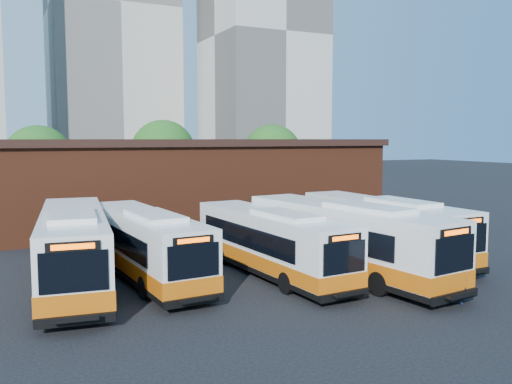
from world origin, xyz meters
name	(u,v)px	position (x,y,z in m)	size (l,w,h in m)	color
ground	(331,282)	(0.00, 0.00, 0.00)	(220.00, 220.00, 0.00)	black
bus_farwest	(74,251)	(-10.54, 4.30, 1.58)	(4.08, 12.92, 3.47)	white
bus_west	(145,247)	(-7.38, 4.31, 1.46)	(3.25, 11.93, 3.21)	white
bus_midwest	(345,242)	(1.31, 0.89, 1.58)	(4.17, 12.98, 3.49)	white
bus_mideast	(270,245)	(-1.86, 2.42, 1.43)	(3.14, 11.69, 3.15)	white
bus_east	(383,230)	(5.33, 3.09, 1.50)	(2.86, 12.21, 3.30)	white
transit_worker	(458,279)	(2.67, -4.81, 0.97)	(0.71, 0.47, 1.94)	black
depot_building	(189,180)	(0.00, 20.00, 3.26)	(28.60, 12.60, 6.40)	#5F2916
tree_west	(39,159)	(-10.00, 32.00, 4.64)	(6.00, 6.00, 7.65)	#382314
tree_mid	(163,152)	(2.00, 34.00, 5.08)	(6.56, 6.56, 8.36)	#382314
tree_east	(272,154)	(13.00, 31.00, 4.83)	(6.24, 6.24, 7.96)	#382314
tower_center	(110,11)	(7.00, 86.00, 30.34)	(22.00, 20.00, 61.20)	beige
tower_right	(262,37)	(30.00, 68.00, 24.34)	(18.00, 18.00, 49.20)	beige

